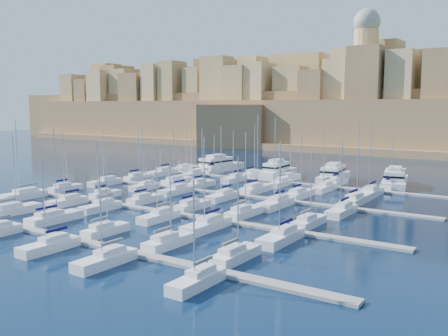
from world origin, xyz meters
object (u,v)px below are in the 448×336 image
Objects in this scene: sailboat_2 at (54,218)px; motor_yacht_d at (395,180)px; motor_yacht_a at (217,165)px; sailboat_4 at (168,242)px; motor_yacht_b at (277,171)px; motor_yacht_c at (334,175)px.

motor_yacht_d is (37.85, 70.32, 0.96)m from sailboat_2.
sailboat_4 is at bearing -60.27° from motor_yacht_a.
sailboat_2 is 1.01× the size of motor_yacht_b.
motor_yacht_a is at bearing 178.54° from motor_yacht_c.
motor_yacht_b is at bearing 105.70° from sailboat_4.
motor_yacht_b is 0.85× the size of motor_yacht_d.
motor_yacht_d is (31.78, 1.08, -0.00)m from motor_yacht_b.
sailboat_2 is 0.93× the size of motor_yacht_c.
motor_yacht_c is (16.29, 0.49, 0.00)m from motor_yacht_b.
sailboat_4 is at bearing -1.34° from sailboat_2.
sailboat_2 reaches higher than sailboat_4.
motor_yacht_a is 1.21× the size of motor_yacht_b.
motor_yacht_d is at bearing 2.19° from motor_yacht_c.
sailboat_2 is 0.86× the size of motor_yacht_d.
motor_yacht_d is (52.86, -0.36, -0.00)m from motor_yacht_a.
motor_yacht_c is at bearing 72.22° from sailboat_2.
sailboat_2 is 72.26m from motor_yacht_a.
motor_yacht_a is (-40.71, 71.28, 0.98)m from sailboat_4.
motor_yacht_c is (37.37, -0.95, 0.00)m from motor_yacht_a.
sailboat_4 is 0.92× the size of motor_yacht_b.
sailboat_2 is at bearing 178.66° from sailboat_4.
motor_yacht_c is at bearing 92.72° from sailboat_4.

